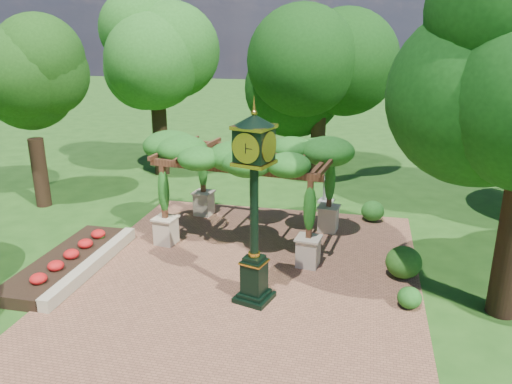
# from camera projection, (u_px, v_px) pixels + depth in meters

# --- Properties ---
(ground) EXTENTS (120.00, 120.00, 0.00)m
(ground) POSITION_uv_depth(u_px,v_px,m) (236.00, 296.00, 13.70)
(ground) COLOR #1E4714
(ground) RESTS_ON ground
(brick_plaza) EXTENTS (10.00, 12.00, 0.04)m
(brick_plaza) POSITION_uv_depth(u_px,v_px,m) (245.00, 278.00, 14.62)
(brick_plaza) COLOR brown
(brick_plaza) RESTS_ON ground
(border_wall) EXTENTS (0.35, 5.00, 0.40)m
(border_wall) POSITION_uv_depth(u_px,v_px,m) (93.00, 265.00, 15.05)
(border_wall) COLOR #C6B793
(border_wall) RESTS_ON ground
(flower_bed) EXTENTS (1.50, 5.00, 0.36)m
(flower_bed) POSITION_uv_depth(u_px,v_px,m) (66.00, 262.00, 15.24)
(flower_bed) COLOR red
(flower_bed) RESTS_ON ground
(pedestal_clock) EXTENTS (1.24, 1.24, 5.11)m
(pedestal_clock) POSITION_uv_depth(u_px,v_px,m) (254.00, 193.00, 12.49)
(pedestal_clock) COLOR black
(pedestal_clock) RESTS_ON brick_plaza
(pergola) EXTENTS (6.11, 4.27, 3.59)m
(pergola) POSITION_uv_depth(u_px,v_px,m) (249.00, 156.00, 16.58)
(pergola) COLOR beige
(pergola) RESTS_ON brick_plaza
(sundial) EXTENTS (0.68, 0.68, 1.06)m
(sundial) POSITION_uv_depth(u_px,v_px,m) (326.00, 192.00, 20.94)
(sundial) COLOR gray
(sundial) RESTS_ON ground
(shrub_front) EXTENTS (0.72, 0.72, 0.57)m
(shrub_front) POSITION_uv_depth(u_px,v_px,m) (409.00, 298.00, 12.97)
(shrub_front) COLOR #1E5B1A
(shrub_front) RESTS_ON brick_plaza
(shrub_mid) EXTENTS (1.27, 1.27, 0.94)m
(shrub_mid) POSITION_uv_depth(u_px,v_px,m) (404.00, 262.00, 14.52)
(shrub_mid) COLOR #255818
(shrub_mid) RESTS_ON brick_plaza
(shrub_back) EXTENTS (0.96, 0.96, 0.77)m
(shrub_back) POSITION_uv_depth(u_px,v_px,m) (373.00, 211.00, 18.85)
(shrub_back) COLOR #26691E
(shrub_back) RESTS_ON brick_plaza
(tree_west_near) EXTENTS (3.49, 3.49, 7.28)m
(tree_west_near) POSITION_uv_depth(u_px,v_px,m) (27.00, 83.00, 19.15)
(tree_west_near) COLOR #342015
(tree_west_near) RESTS_ON ground
(tree_west_far) EXTENTS (4.39, 4.39, 8.66)m
(tree_west_far) POSITION_uv_depth(u_px,v_px,m) (155.00, 52.00, 23.43)
(tree_west_far) COLOR black
(tree_west_far) RESTS_ON ground
(tree_north) EXTENTS (5.10, 5.10, 7.47)m
(tree_north) POSITION_uv_depth(u_px,v_px,m) (321.00, 70.00, 23.58)
(tree_north) COLOR #342314
(tree_north) RESTS_ON ground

